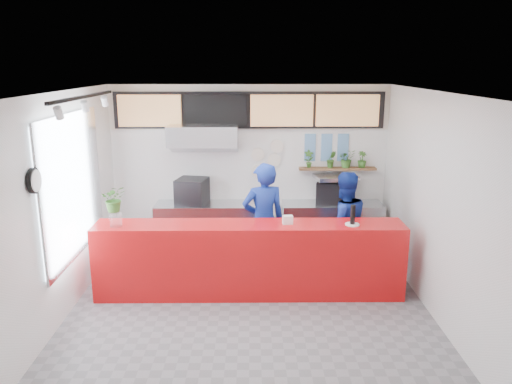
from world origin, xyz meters
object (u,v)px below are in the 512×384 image
(service_counter, at_px, (249,259))
(pepper_mill, at_px, (353,215))
(panini_oven, at_px, (192,191))
(staff_center, at_px, (264,221))
(espresso_machine, at_px, (335,193))
(staff_right, at_px, (343,225))

(service_counter, xyz_separation_m, pepper_mill, (1.48, -0.06, 0.71))
(panini_oven, bearing_deg, staff_center, -30.94)
(panini_oven, distance_m, espresso_machine, 2.57)
(service_counter, distance_m, pepper_mill, 1.64)
(service_counter, distance_m, staff_right, 1.65)
(panini_oven, xyz_separation_m, pepper_mill, (2.51, -1.86, 0.13))
(espresso_machine, xyz_separation_m, staff_right, (-0.05, -1.16, -0.24))
(espresso_machine, xyz_separation_m, staff_center, (-1.32, -1.19, -0.16))
(panini_oven, xyz_separation_m, espresso_machine, (2.57, 0.00, -0.03))
(panini_oven, height_order, espresso_machine, panini_oven)
(staff_center, bearing_deg, panini_oven, -57.62)
(service_counter, relative_size, staff_center, 2.39)
(panini_oven, distance_m, pepper_mill, 3.13)
(panini_oven, relative_size, pepper_mill, 1.82)
(panini_oven, height_order, pepper_mill, pepper_mill)
(staff_right, bearing_deg, panini_oven, -36.93)
(service_counter, relative_size, pepper_mill, 15.94)
(service_counter, height_order, staff_right, staff_right)
(panini_oven, bearing_deg, service_counter, -47.56)
(staff_center, relative_size, pepper_mill, 6.67)
(espresso_machine, bearing_deg, pepper_mill, -74.96)
(service_counter, bearing_deg, staff_right, 23.43)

